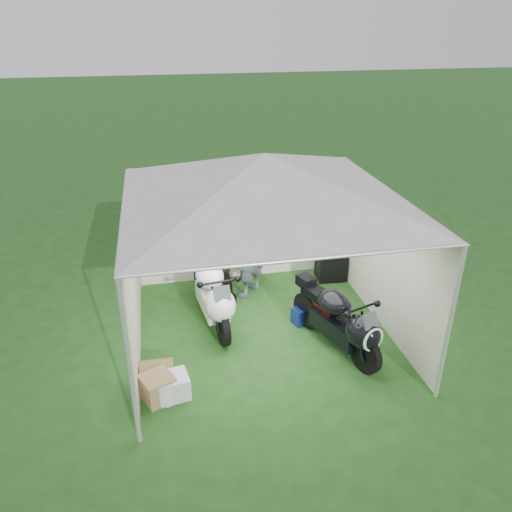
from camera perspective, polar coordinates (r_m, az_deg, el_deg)
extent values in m
plane|color=#1D4018|center=(8.38, 0.83, -8.60)|extent=(80.00, 80.00, 0.00)
cylinder|color=silver|center=(5.97, -14.23, -12.09)|extent=(0.06, 0.06, 2.30)
cylinder|color=silver|center=(6.91, 21.24, -7.47)|extent=(0.06, 0.06, 2.30)
cylinder|color=silver|center=(9.47, -13.71, 2.80)|extent=(0.06, 0.06, 2.30)
cylinder|color=silver|center=(10.08, 9.61, 4.63)|extent=(0.06, 0.06, 2.30)
cube|color=beige|center=(9.57, -1.69, 3.82)|extent=(4.00, 0.02, 2.30)
cube|color=beige|center=(7.66, -13.91, -2.95)|extent=(0.02, 4.00, 2.30)
cube|color=beige|center=(8.41, 14.32, -0.29)|extent=(0.02, 4.00, 2.30)
pyramid|color=beige|center=(7.22, 0.97, 9.01)|extent=(5.66, 5.66, 0.70)
cube|color=#99A5B7|center=(9.19, -11.98, 6.96)|extent=(0.22, 0.02, 0.28)
cube|color=#99A5B7|center=(9.19, -9.79, 7.15)|extent=(0.22, 0.02, 0.28)
cube|color=#99A5B7|center=(9.21, -7.60, 7.33)|extent=(0.22, 0.01, 0.28)
cube|color=#99A5B7|center=(9.24, -5.42, 7.50)|extent=(0.22, 0.01, 0.28)
cube|color=#99A5B7|center=(9.29, -11.81, 5.21)|extent=(0.22, 0.02, 0.28)
cube|color=#99A5B7|center=(9.29, -9.65, 5.40)|extent=(0.22, 0.01, 0.28)
cube|color=#99A5B7|center=(9.31, -7.50, 5.58)|extent=(0.22, 0.02, 0.28)
cube|color=#99A5B7|center=(9.33, -5.35, 5.76)|extent=(0.22, 0.01, 0.28)
cylinder|color=#D8590C|center=(9.31, -0.50, 8.41)|extent=(3.20, 0.02, 0.02)
cylinder|color=black|center=(7.95, -3.81, -8.04)|extent=(0.18, 0.64, 0.63)
cylinder|color=black|center=(9.18, -6.21, -3.11)|extent=(0.23, 0.65, 0.63)
cube|color=white|center=(8.47, -5.04, -5.09)|extent=(0.48, 1.04, 0.32)
ellipsoid|color=white|center=(7.85, -4.08, -5.58)|extent=(0.55, 0.69, 0.53)
ellipsoid|color=white|center=(8.35, -5.32, -2.25)|extent=(0.54, 0.70, 0.37)
cube|color=black|center=(8.75, -5.96, -1.37)|extent=(0.35, 0.66, 0.15)
cube|color=white|center=(9.01, -6.49, 0.07)|extent=(0.27, 0.34, 0.19)
cube|color=black|center=(8.74, -5.75, -2.72)|extent=(0.17, 0.59, 0.11)
cube|color=#3F474C|center=(7.61, -3.90, -4.29)|extent=(0.27, 0.18, 0.22)
cylinder|color=black|center=(7.55, 12.37, -10.87)|extent=(0.30, 0.60, 0.60)
cylinder|color=black|center=(8.42, 5.91, -6.12)|extent=(0.34, 0.62, 0.60)
cube|color=black|center=(7.89, 9.22, -8.07)|extent=(0.64, 1.01, 0.30)
ellipsoid|color=black|center=(7.43, 12.08, -8.50)|extent=(0.63, 0.72, 0.50)
ellipsoid|color=black|center=(7.74, 8.96, -5.25)|extent=(0.62, 0.73, 0.35)
cube|color=black|center=(8.04, 7.12, -4.37)|extent=(0.45, 0.66, 0.14)
cube|color=black|center=(8.22, 5.74, -2.89)|extent=(0.31, 0.36, 0.18)
cube|color=maroon|center=(8.06, 7.49, -5.72)|extent=(0.28, 0.56, 0.10)
cube|color=#3F474C|center=(7.21, 12.92, -7.23)|extent=(0.28, 0.22, 0.21)
cylinder|color=white|center=(7.30, 13.26, -9.31)|extent=(0.35, 0.14, 0.36)
cube|color=#1D32B1|center=(8.57, 5.46, -6.72)|extent=(0.44, 0.35, 0.29)
imported|color=black|center=(8.75, -5.00, -0.32)|extent=(0.96, 0.80, 1.79)
imported|color=slate|center=(9.00, -0.88, 1.23)|extent=(0.84, 0.85, 1.98)
cube|color=black|center=(9.95, 8.53, -1.14)|extent=(0.57, 0.47, 0.54)
cube|color=silver|center=(7.14, -9.75, -14.50)|extent=(0.55, 0.46, 0.33)
cube|color=olive|center=(7.13, -11.17, -14.53)|extent=(0.54, 0.54, 0.36)
cube|color=silver|center=(7.13, -9.52, -15.06)|extent=(0.38, 0.35, 0.23)
cube|color=brown|center=(7.37, -11.22, -13.22)|extent=(0.47, 0.34, 0.31)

